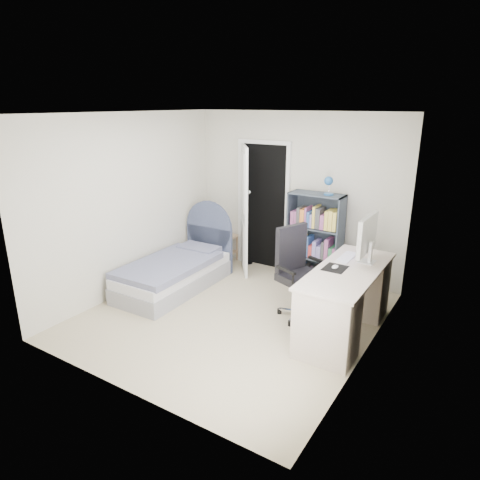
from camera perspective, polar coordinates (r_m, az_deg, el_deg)
The scene contains 8 objects.
room_shell at distance 5.12m, azimuth -1.15°, elevation 2.46°, with size 3.50×3.70×2.60m.
door at distance 6.80m, azimuth 1.48°, elevation 4.46°, with size 0.92×0.68×2.06m.
bed at distance 6.37m, azimuth -8.39°, elevation -4.01°, with size 0.92×1.87×1.14m.
nightstand at distance 7.30m, azimuth -2.11°, elevation -0.14°, with size 0.36×0.36×0.54m.
floor_lamp at distance 7.08m, azimuth 1.06°, elevation 0.72°, with size 0.18×0.18×1.29m.
bookcase at distance 6.32m, azimuth 9.94°, elevation -0.55°, with size 0.78×0.33×1.65m.
desk at distance 5.15m, azimuth 13.97°, elevation -7.56°, with size 0.67×1.68×1.37m.
office_chair at distance 5.41m, azimuth 7.76°, elevation -3.72°, with size 0.67×0.67×1.16m.
Camera 1 is at (2.72, -4.12, 2.61)m, focal length 32.00 mm.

